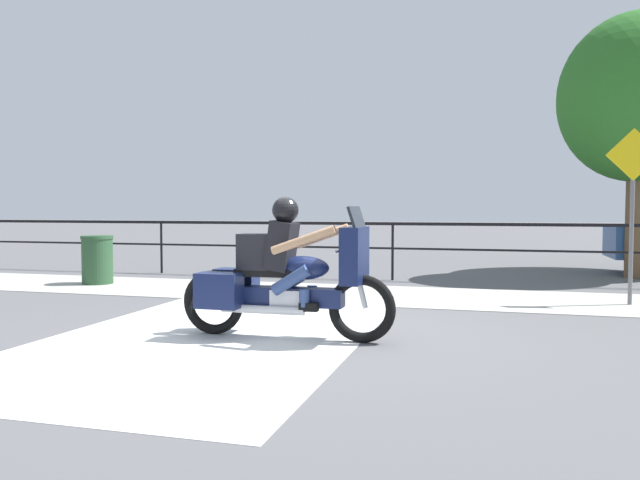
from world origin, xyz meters
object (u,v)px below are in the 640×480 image
object	(u,v)px
street_sign	(633,193)
tree_behind_sign	(638,98)
motorcycle	(284,275)
trash_bin	(97,260)

from	to	relation	value
street_sign	tree_behind_sign	xyz separation A→B (m)	(0.82, 3.91, 1.99)
motorcycle	tree_behind_sign	xyz separation A→B (m)	(4.98, 7.46, 2.94)
motorcycle	trash_bin	bearing A→B (deg)	146.71
street_sign	trash_bin	bearing A→B (deg)	179.16
tree_behind_sign	street_sign	bearing A→B (deg)	-101.83
trash_bin	tree_behind_sign	bearing A→B (deg)	20.83
motorcycle	trash_bin	size ratio (longest dim) A/B	2.68
street_sign	tree_behind_sign	size ratio (longest dim) A/B	0.48
street_sign	motorcycle	bearing A→B (deg)	-139.50
street_sign	tree_behind_sign	world-z (taller)	tree_behind_sign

